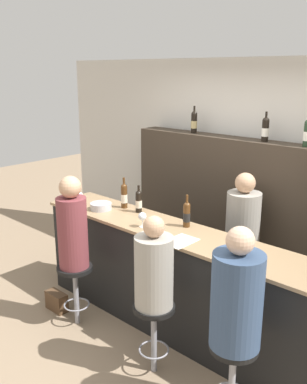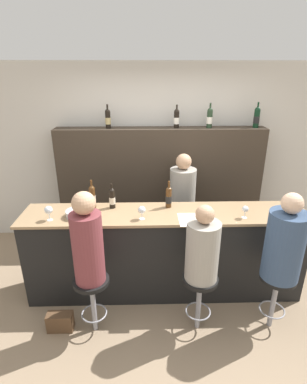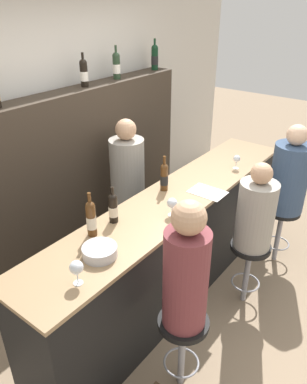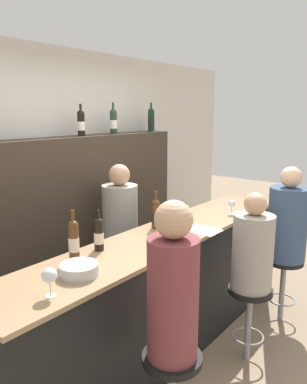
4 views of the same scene
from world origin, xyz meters
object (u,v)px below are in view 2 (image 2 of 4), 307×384
object	(u,v)px
wine_bottle_backbar_1	(177,118)
guest_seated_left	(87,242)
wine_bottle_counter_0	(92,197)
wine_bottle_backbar_3	(257,117)
bartender	(182,211)
bar_stool_middle	(200,289)
wine_bottle_backbar_2	(210,118)
guest_seated_middle	(203,249)
wine_bottle_counter_1	(112,198)
guest_seated_right	(285,243)
bar_stool_right	(276,288)
handbag	(60,322)
wine_glass_0	(49,210)
wine_glass_1	(142,210)
bar_stool_left	(92,291)
wine_bottle_counter_2	(169,197)
wine_bottle_backbar_0	(108,118)
metal_bowl	(77,213)
wine_glass_2	(245,209)

from	to	relation	value
wine_bottle_backbar_1	guest_seated_left	world-z (taller)	wine_bottle_backbar_1
wine_bottle_counter_0	guest_seated_left	distance (m)	0.75
wine_bottle_backbar_3	bartender	xyz separation A→B (m)	(-1.04, -0.45, -1.20)
wine_bottle_backbar_3	bar_stool_middle	bearing A→B (deg)	-119.29
wine_bottle_backbar_2	guest_seated_middle	xyz separation A→B (m)	(-0.37, -1.81, -0.92)
wine_bottle_counter_1	guest_seated_left	xyz separation A→B (m)	(-0.15, -0.74, -0.12)
guest_seated_middle	guest_seated_right	xyz separation A→B (m)	(0.76, -0.00, 0.05)
wine_bottle_counter_1	wine_bottle_backbar_3	size ratio (longest dim) A/B	0.84
wine_bottle_backbar_2	guest_seated_left	distance (m)	2.45
guest_seated_left	bar_stool_right	size ratio (longest dim) A/B	1.45
guest_seated_left	handbag	bearing A→B (deg)	180.00
wine_bottle_counter_1	handbag	bearing A→B (deg)	-124.50
handbag	bar_stool_middle	bearing A→B (deg)	0.00
wine_bottle_backbar_1	guest_seated_right	bearing A→B (deg)	-64.92
wine_glass_0	wine_bottle_counter_0	bearing A→B (deg)	35.88
wine_bottle_backbar_1	wine_glass_0	world-z (taller)	wine_bottle_backbar_1
guest_seated_right	guest_seated_left	bearing A→B (deg)	180.00
wine_glass_0	bar_stool_right	world-z (taller)	wine_glass_0
wine_bottle_backbar_2	wine_glass_1	distance (m)	1.81
bar_stool_left	bartender	world-z (taller)	bartender
wine_bottle_counter_2	guest_seated_middle	bearing A→B (deg)	-70.41
wine_bottle_counter_1	wine_bottle_backbar_3	xyz separation A→B (m)	(1.92, 1.08, 0.73)
guest_seated_middle	handbag	world-z (taller)	guest_seated_middle
bar_stool_middle	bartender	world-z (taller)	bartender
bartender	wine_glass_0	bearing A→B (deg)	-148.40
wine_bottle_counter_0	wine_glass_1	distance (m)	0.63
wine_glass_0	handbag	distance (m)	1.14
wine_bottle_backbar_0	bar_stool_right	bearing A→B (deg)	-45.45
wine_bottle_counter_0	guest_seated_left	size ratio (longest dim) A/B	0.37
metal_bowl	bartender	world-z (taller)	bartender
wine_bottle_counter_0	wine_bottle_backbar_0	xyz separation A→B (m)	(0.09, 1.08, 0.70)
wine_bottle_counter_1	wine_bottle_backbar_1	xyz separation A→B (m)	(0.81, 1.08, 0.71)
wine_bottle_counter_1	wine_glass_2	size ratio (longest dim) A/B	2.11
wine_bottle_counter_2	guest_seated_middle	xyz separation A→B (m)	(0.26, -0.74, -0.21)
bar_stool_left	bartender	xyz separation A→B (m)	(1.03, 1.37, 0.20)
wine_bottle_counter_1	bar_stool_left	distance (m)	1.01
wine_bottle_backbar_2	guest_seated_right	size ratio (longest dim) A/B	0.38
wine_bottle_counter_0	bartender	size ratio (longest dim) A/B	0.23
wine_bottle_counter_2	wine_glass_2	world-z (taller)	wine_bottle_counter_2
wine_bottle_backbar_3	guest_seated_right	bearing A→B (deg)	-98.09
wine_bottle_counter_0	wine_bottle_backbar_2	xyz separation A→B (m)	(1.48, 1.08, 0.70)
wine_bottle_counter_0	wine_glass_0	distance (m)	0.50
guest_seated_middle	bartender	distance (m)	1.39
wine_glass_0	bar_stool_middle	size ratio (longest dim) A/B	0.26
wine_glass_1	guest_seated_right	bearing A→B (deg)	-18.73
bar_stool_middle	guest_seated_middle	world-z (taller)	guest_seated_middle
wine_bottle_counter_2	guest_seated_left	world-z (taller)	guest_seated_left
wine_bottle_backbar_0	bar_stool_right	distance (m)	2.90
wine_bottle_backbar_2	bar_stool_right	distance (m)	2.32
wine_bottle_backbar_3	guest_seated_left	bearing A→B (deg)	-138.76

